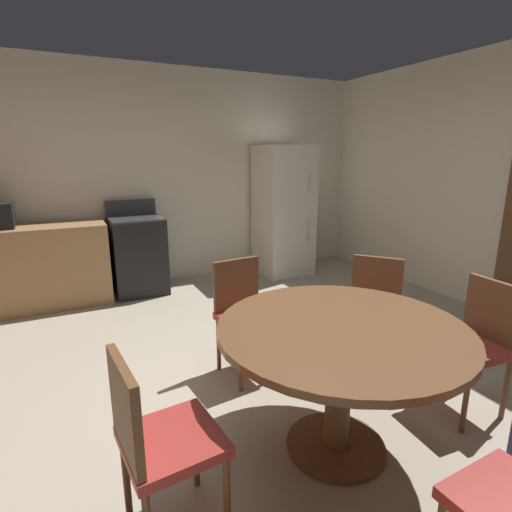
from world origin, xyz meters
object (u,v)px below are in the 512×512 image
at_px(oven_range, 138,255).
at_px(chair_west, 156,436).
at_px(dining_table, 341,351).
at_px(chair_north, 244,309).
at_px(refrigerator, 283,211).
at_px(chair_east, 476,338).
at_px(chair_northeast, 373,307).

bearing_deg(oven_range, chair_west, -99.09).
relative_size(dining_table, chair_north, 1.53).
height_order(dining_table, chair_north, chair_north).
distance_m(refrigerator, chair_east, 3.35).
height_order(oven_range, chair_east, oven_range).
bearing_deg(chair_west, chair_east, -4.84).
relative_size(refrigerator, chair_east, 2.02).
bearing_deg(chair_east, dining_table, -0.00).
xyz_separation_m(oven_range, chair_north, (0.38, -2.24, 0.03)).
height_order(chair_west, chair_north, same).
bearing_deg(oven_range, chair_north, -80.48).
xyz_separation_m(refrigerator, dining_table, (-1.51, -3.21, -0.27)).
height_order(chair_north, chair_east, same).
xyz_separation_m(refrigerator, chair_northeast, (-0.70, -2.58, -0.38)).
height_order(dining_table, chair_northeast, chair_northeast).
relative_size(chair_northeast, chair_north, 1.00).
distance_m(refrigerator, chair_north, 2.75).
bearing_deg(chair_west, dining_table, 0.00).
bearing_deg(chair_northeast, chair_west, -16.43).
bearing_deg(oven_range, refrigerator, -1.55).
xyz_separation_m(dining_table, chair_east, (1.02, -0.08, -0.11)).
height_order(refrigerator, dining_table, refrigerator).
bearing_deg(dining_table, chair_north, 95.94).
height_order(oven_range, chair_northeast, oven_range).
relative_size(oven_range, chair_west, 1.26).
height_order(chair_west, chair_east, same).
distance_m(chair_northeast, chair_east, 0.74).
bearing_deg(refrigerator, oven_range, 178.45).
bearing_deg(chair_north, dining_table, 0.00).
bearing_deg(oven_range, chair_east, -65.82).
bearing_deg(chair_north, chair_west, -45.45).
relative_size(oven_range, dining_table, 0.83).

